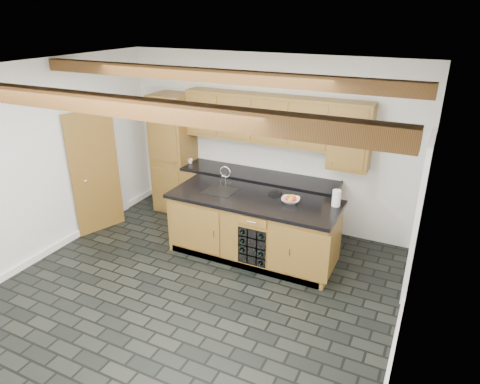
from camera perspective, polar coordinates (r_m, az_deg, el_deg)
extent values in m
plane|color=black|center=(5.70, -6.61, -13.65)|extent=(5.00, 5.00, 0.00)
plane|color=white|center=(7.08, 3.67, 6.71)|extent=(5.00, 0.00, 5.00)
plane|color=white|center=(6.62, -25.90, 3.21)|extent=(0.00, 5.00, 5.00)
plane|color=white|center=(4.29, 22.23, -6.46)|extent=(0.00, 5.00, 5.00)
plane|color=white|center=(4.61, -8.24, 15.49)|extent=(5.00, 5.00, 0.00)
cube|color=#553416|center=(3.70, -18.60, 11.14)|extent=(4.90, 0.15, 0.15)
cube|color=#553416|center=(5.13, -4.36, 15.28)|extent=(4.90, 0.15, 0.15)
cube|color=white|center=(7.13, -23.92, -7.04)|extent=(0.04, 5.00, 0.10)
cube|color=white|center=(5.06, 19.58, -19.87)|extent=(0.04, 5.00, 0.10)
cube|color=white|center=(7.54, -17.77, 3.62)|extent=(0.06, 0.94, 2.04)
cube|color=olive|center=(7.21, -18.74, 2.45)|extent=(0.31, 0.77, 2.00)
cube|color=white|center=(5.81, 22.71, -2.93)|extent=(0.06, 0.98, 2.04)
cube|color=black|center=(5.82, 22.92, -3.15)|extent=(0.02, 0.86, 1.96)
cube|color=olive|center=(7.69, -8.76, 5.09)|extent=(0.65, 0.60, 2.10)
cube|color=olive|center=(7.16, 2.38, -1.26)|extent=(2.60, 0.60, 0.88)
cube|color=black|center=(6.99, 2.44, 2.22)|extent=(2.64, 0.62, 0.05)
cube|color=white|center=(7.14, 3.41, 5.10)|extent=(2.60, 0.02, 0.52)
cube|color=olive|center=(6.86, 2.22, 9.88)|extent=(2.40, 0.35, 0.75)
cube|color=olive|center=(6.46, 14.56, 7.17)|extent=(0.60, 0.35, 1.00)
cube|color=olive|center=(6.31, 1.81, -4.83)|extent=(2.40, 0.90, 0.88)
cube|color=black|center=(6.10, 1.86, -0.97)|extent=(2.46, 0.96, 0.05)
cube|color=olive|center=(6.23, -6.02, -4.92)|extent=(0.80, 0.02, 0.70)
cube|color=olive|center=(5.63, 8.81, -8.37)|extent=(0.60, 0.02, 0.70)
cube|color=black|center=(6.01, 2.16, -6.76)|extent=(0.42, 0.30, 0.56)
cylinder|color=black|center=(5.97, 3.24, -7.80)|extent=(0.07, 0.26, 0.07)
cylinder|color=black|center=(5.93, 0.80, -4.88)|extent=(0.07, 0.26, 0.07)
cylinder|color=black|center=(5.83, 3.30, -5.44)|extent=(0.07, 0.26, 0.07)
cylinder|color=black|center=(6.00, 0.79, -6.06)|extent=(0.07, 0.26, 0.07)
cylinder|color=black|center=(6.07, 0.78, -7.22)|extent=(0.07, 0.26, 0.07)
cylinder|color=black|center=(6.04, 3.21, -8.94)|extent=(0.07, 0.26, 0.07)
cube|color=black|center=(6.32, -2.69, 0.08)|extent=(0.45, 0.40, 0.02)
cylinder|color=silver|center=(6.42, -1.95, 1.51)|extent=(0.02, 0.02, 0.20)
torus|color=silver|center=(6.37, -1.97, 2.68)|extent=(0.18, 0.02, 0.18)
cylinder|color=silver|center=(6.48, -2.57, 1.13)|extent=(0.02, 0.02, 0.08)
cylinder|color=silver|center=(6.41, -1.31, 0.90)|extent=(0.02, 0.02, 0.08)
cube|color=black|center=(6.23, 4.68, -0.05)|extent=(0.20, 0.13, 0.04)
cylinder|color=black|center=(6.22, 4.69, 0.18)|extent=(0.12, 0.12, 0.01)
imported|color=silver|center=(5.97, 6.76, -1.10)|extent=(0.30, 0.30, 0.06)
sphere|color=red|center=(5.94, 7.23, -0.89)|extent=(0.07, 0.07, 0.07)
sphere|color=orange|center=(6.00, 7.07, -0.66)|extent=(0.07, 0.07, 0.07)
sphere|color=#489428|center=(6.00, 6.51, -0.63)|extent=(0.07, 0.07, 0.07)
sphere|color=red|center=(5.95, 6.31, -0.83)|extent=(0.07, 0.07, 0.07)
sphere|color=orange|center=(5.91, 6.75, -1.00)|extent=(0.07, 0.07, 0.07)
cylinder|color=white|center=(5.93, 12.73, -0.81)|extent=(0.12, 0.12, 0.23)
imported|color=white|center=(7.50, -6.64, 4.11)|extent=(0.09, 0.09, 0.08)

